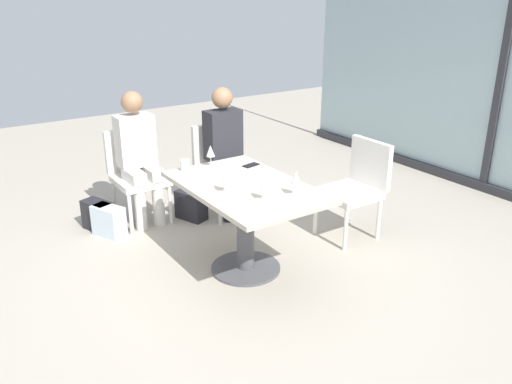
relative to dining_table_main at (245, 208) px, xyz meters
The scene contains 17 objects.
ground_plane 0.54m from the dining_table_main, ahead, with size 12.00×12.00×0.00m, color #A89E8E.
window_wall_backdrop 3.27m from the dining_table_main, 90.00° to the left, with size 5.64×0.10×2.70m.
dining_table_main is the anchor object (origin of this frame).
chair_side_end 1.48m from the dining_table_main, 167.87° to the right, with size 0.50×0.46×0.87m.
chair_far_left 1.26m from the dining_table_main, 158.15° to the left, with size 0.50×0.46×0.87m.
chair_near_window 1.19m from the dining_table_main, 90.00° to the left, with size 0.46×0.51×0.87m.
person_side_end 1.39m from the dining_table_main, 166.92° to the right, with size 0.39×0.34×1.26m.
person_far_left 1.17m from the dining_table_main, 156.13° to the left, with size 0.39×0.34×1.26m.
wine_glass_0 0.47m from the dining_table_main, ahead, with size 0.07×0.07×0.18m.
wine_glass_1 0.54m from the dining_table_main, 25.99° to the left, with size 0.07×0.07×0.18m.
wine_glass_2 0.62m from the dining_table_main, behind, with size 0.07×0.07×0.18m.
wine_glass_3 0.39m from the dining_table_main, 74.71° to the right, with size 0.07×0.07×0.18m.
coffee_cup 0.65m from the dining_table_main, 158.31° to the right, with size 0.08×0.08×0.09m, color white.
cell_phone_on_table 0.50m from the dining_table_main, 141.08° to the left, with size 0.07×0.14×0.01m, color black.
handbag_0 1.63m from the dining_table_main, 152.36° to the right, with size 0.30×0.16×0.28m, color #232328.
handbag_1 1.21m from the dining_table_main, behind, with size 0.30×0.16×0.28m, color #232328.
handbag_2 1.47m from the dining_table_main, 150.51° to the right, with size 0.30×0.16×0.28m, color silver.
Camera 1 is at (3.15, -2.02, 2.14)m, focal length 36.97 mm.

